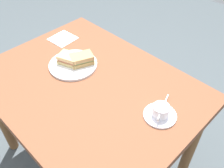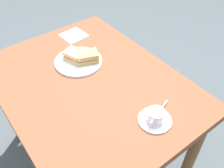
% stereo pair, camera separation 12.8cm
% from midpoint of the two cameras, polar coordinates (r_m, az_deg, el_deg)
% --- Properties ---
extents(ground_plane, '(6.00, 6.00, 0.00)m').
position_cam_midpoint_polar(ground_plane, '(1.93, -1.77, -16.06)').
color(ground_plane, '#485155').
extents(dining_table, '(1.16, 0.88, 0.75)m').
position_cam_midpoint_polar(dining_table, '(1.41, -2.33, -2.51)').
color(dining_table, brown).
rests_on(dining_table, ground_plane).
extents(sandwich_plate, '(0.28, 0.28, 0.01)m').
position_cam_midpoint_polar(sandwich_plate, '(1.47, -5.18, 5.01)').
color(sandwich_plate, white).
rests_on(sandwich_plate, dining_table).
extents(sandwich_front, '(0.15, 0.12, 0.05)m').
position_cam_midpoint_polar(sandwich_front, '(1.46, -5.85, 6.32)').
color(sandwich_front, '#DBBF75').
rests_on(sandwich_front, sandwich_plate).
extents(sandwich_back, '(0.13, 0.15, 0.06)m').
position_cam_midpoint_polar(sandwich_back, '(1.44, -3.17, 6.09)').
color(sandwich_back, tan).
rests_on(sandwich_back, sandwich_plate).
extents(coffee_saucer, '(0.16, 0.16, 0.01)m').
position_cam_midpoint_polar(coffee_saucer, '(1.18, 12.82, -8.21)').
color(coffee_saucer, white).
rests_on(coffee_saucer, dining_table).
extents(coffee_cup, '(0.08, 0.10, 0.06)m').
position_cam_midpoint_polar(coffee_cup, '(1.16, 13.06, -7.18)').
color(coffee_cup, white).
rests_on(coffee_cup, coffee_saucer).
extents(spoon, '(0.05, 0.10, 0.01)m').
position_cam_midpoint_polar(spoon, '(1.23, 14.21, -5.65)').
color(spoon, silver).
rests_on(spoon, coffee_saucer).
extents(napkin, '(0.16, 0.16, 0.00)m').
position_cam_midpoint_polar(napkin, '(1.71, -6.57, 10.87)').
color(napkin, white).
rests_on(napkin, dining_table).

